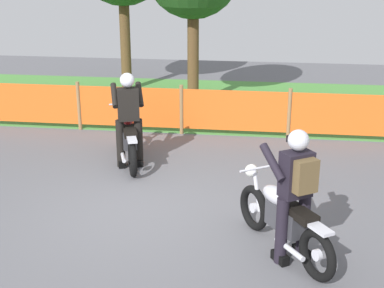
% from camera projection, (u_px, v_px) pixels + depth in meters
% --- Properties ---
extents(ground, '(24.00, 24.00, 0.02)m').
position_uv_depth(ground, '(146.00, 206.00, 8.30)').
color(ground, '#5B5B60').
extents(grass_verge, '(24.00, 5.20, 0.01)m').
position_uv_depth(grass_verge, '(197.00, 102.00, 14.04)').
color(grass_verge, '#4C8C3D').
rests_on(grass_verge, ground).
extents(barrier_fence, '(8.96, 0.08, 1.05)m').
position_uv_depth(barrier_fence, '(181.00, 109.00, 11.43)').
color(barrier_fence, olive).
rests_on(barrier_fence, ground).
extents(motorcycle_lead, '(0.86, 1.95, 0.96)m').
position_uv_depth(motorcycle_lead, '(128.00, 138.00, 9.89)').
color(motorcycle_lead, black).
rests_on(motorcycle_lead, ground).
extents(motorcycle_trailing, '(1.20, 1.74, 0.95)m').
position_uv_depth(motorcycle_trailing, '(283.00, 219.00, 6.86)').
color(motorcycle_trailing, black).
rests_on(motorcycle_trailing, ground).
extents(rider_lead, '(0.67, 0.68, 1.69)m').
position_uv_depth(rider_lead, '(129.00, 116.00, 9.56)').
color(rider_lead, black).
rests_on(rider_lead, ground).
extents(rider_trailing, '(0.72, 0.79, 1.69)m').
position_uv_depth(rider_trailing, '(296.00, 189.00, 6.52)').
color(rider_trailing, black).
rests_on(rider_trailing, ground).
extents(traffic_cone, '(0.32, 0.32, 0.53)m').
position_uv_depth(traffic_cone, '(302.00, 172.00, 8.88)').
color(traffic_cone, black).
rests_on(traffic_cone, ground).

